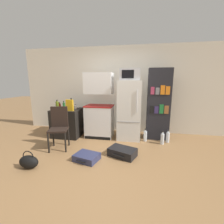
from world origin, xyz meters
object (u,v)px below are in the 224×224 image
object	(u,v)px
bottle_olive_oil	(57,105)
suitcase_large_flat	(87,157)
bottle_clear_short	(68,107)
microwave	(130,74)
bottle_wine_dark	(71,104)
kitchen_hutch	(99,108)
water_bottle_front	(168,137)
bowl	(76,107)
refrigerator	(129,110)
bottle_milk_white	(75,107)
suitcase_small_flat	(122,152)
bottle_ketchup_red	(59,106)
water_bottle_back	(145,136)
handbag	(29,162)
cereal_box	(70,105)
water_bottle_middle	(162,139)
bottle_green_tall	(64,106)
side_table	(68,122)
chair	(59,124)
bookshelf	(158,105)

from	to	relation	value
bottle_olive_oil	suitcase_large_flat	distance (m)	1.98
bottle_clear_short	suitcase_large_flat	bearing A→B (deg)	-51.91
microwave	bottle_wine_dark	bearing A→B (deg)	178.55
kitchen_hutch	water_bottle_front	xyz separation A→B (m)	(1.85, -0.13, -0.67)
bottle_olive_oil	bowl	world-z (taller)	bottle_olive_oil
microwave	water_bottle_front	bearing A→B (deg)	-6.66
refrigerator	bottle_milk_white	xyz separation A→B (m)	(-1.52, -0.06, 0.05)
suitcase_large_flat	suitcase_small_flat	distance (m)	0.75
kitchen_hutch	bottle_ketchup_red	distance (m)	1.23
bowl	water_bottle_back	world-z (taller)	bowl
refrigerator	bottle_ketchup_red	size ratio (longest dim) A/B	9.18
bottle_olive_oil	microwave	bearing A→B (deg)	2.92
handbag	suitcase_large_flat	bearing A→B (deg)	25.93
bottle_milk_white	cereal_box	world-z (taller)	cereal_box
bottle_milk_white	suitcase_large_flat	world-z (taller)	bottle_milk_white
handbag	water_bottle_middle	bearing A→B (deg)	31.38
bottle_green_tall	bowl	size ratio (longest dim) A/B	1.45
bowl	water_bottle_front	bearing A→B (deg)	-6.49
suitcase_large_flat	water_bottle_back	size ratio (longest dim) A/B	1.60
microwave	bowl	xyz separation A→B (m)	(-1.59, 0.18, -0.92)
side_table	chair	distance (m)	0.84
refrigerator	bottle_ketchup_red	xyz separation A→B (m)	(-2.06, 0.04, 0.06)
microwave	kitchen_hutch	bearing A→B (deg)	179.02
chair	suitcase_small_flat	size ratio (longest dim) A/B	1.51
bottle_olive_oil	water_bottle_front	world-z (taller)	bottle_olive_oil
bookshelf	water_bottle_middle	world-z (taller)	bookshelf
water_bottle_back	cereal_box	bearing A→B (deg)	-174.77
side_table	bottle_clear_short	world-z (taller)	bottle_clear_short
suitcase_small_flat	bottle_wine_dark	bearing A→B (deg)	167.18
bottle_wine_dark	suitcase_large_flat	bearing A→B (deg)	-56.26
bottle_milk_white	bowl	bearing A→B (deg)	106.14
bowl	chair	world-z (taller)	chair
bottle_ketchup_red	suitcase_large_flat	size ratio (longest dim) A/B	0.32
cereal_box	water_bottle_front	bearing A→B (deg)	4.49
water_bottle_back	bottle_olive_oil	bearing A→B (deg)	179.24
bottle_milk_white	suitcase_small_flat	bearing A→B (deg)	-34.26
bookshelf	bottle_milk_white	bearing A→B (deg)	-175.19
microwave	bottle_clear_short	xyz separation A→B (m)	(-1.68, -0.17, -0.87)
side_table	water_bottle_middle	distance (m)	2.63
water_bottle_middle	bottle_milk_white	bearing A→B (deg)	175.19
bottle_clear_short	water_bottle_front	world-z (taller)	bottle_clear_short
chair	suitcase_large_flat	size ratio (longest dim) A/B	1.82
bottle_olive_oil	water_bottle_front	bearing A→B (deg)	-0.27
chair	water_bottle_front	distance (m)	2.73
bottle_wine_dark	cereal_box	world-z (taller)	same
bottle_milk_white	water_bottle_middle	bearing A→B (deg)	-4.81
bottle_clear_short	refrigerator	bearing A→B (deg)	5.71
refrigerator	bookshelf	xyz separation A→B (m)	(0.76, 0.13, 0.15)
cereal_box	refrigerator	bearing A→B (deg)	11.67
side_table	bottle_milk_white	size ratio (longest dim) A/B	5.57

